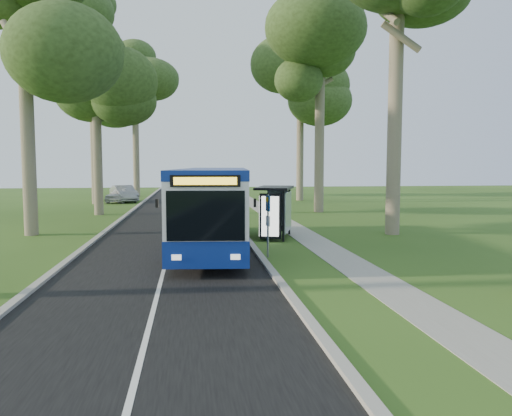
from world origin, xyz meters
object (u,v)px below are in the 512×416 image
Objects in this scene: bus_shelter at (279,202)px; car_white at (122,195)px; litter_bin at (265,229)px; car_silver at (124,194)px; bus at (215,207)px; bus_stop_sign at (268,218)px.

bus_shelter is 26.58m from car_white.
litter_bin is 0.19× the size of car_silver.
bus_stop_sign is at bearing -49.55° from bus.
car_silver is at bearing 93.10° from car_white.
car_white is 0.46m from car_silver.
car_silver is (-10.40, 24.83, -0.94)m from bus_shelter.
bus_shelter is (3.12, 1.96, -0.00)m from bus.
bus reaches higher than bus_stop_sign.
bus is 27.39m from car_white.
bus is 13.95× the size of litter_bin.
bus is at bearing -95.92° from car_silver.
bus is 4.00× the size of bus_shelter.
car_silver is at bearing 110.30° from bus.
car_white is (-10.52, 24.39, -1.01)m from bus_shelter.
car_white is (-7.40, 26.35, -1.01)m from bus.
litter_bin is 0.22× the size of car_white.
bus_stop_sign is 0.56× the size of car_white.
bus_shelter is at bearing 37.27° from bus.
bus_shelter is 0.67× the size of car_silver.
bus_shelter reaches higher than litter_bin.
bus is 3.37m from litter_bin.
litter_bin is at bearing 68.20° from bus_stop_sign.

